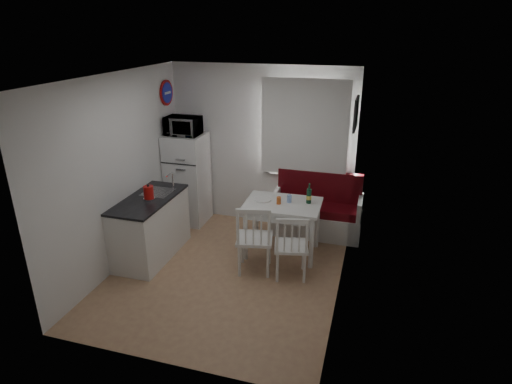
# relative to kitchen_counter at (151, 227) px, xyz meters

# --- Properties ---
(floor) EXTENTS (3.00, 3.50, 0.02)m
(floor) POSITION_rel_kitchen_counter_xyz_m (1.20, -0.16, -0.46)
(floor) COLOR #A57657
(floor) RESTS_ON ground
(ceiling) EXTENTS (3.00, 3.50, 0.02)m
(ceiling) POSITION_rel_kitchen_counter_xyz_m (1.20, -0.16, 2.14)
(ceiling) COLOR white
(ceiling) RESTS_ON wall_back
(wall_back) EXTENTS (3.00, 0.02, 2.60)m
(wall_back) POSITION_rel_kitchen_counter_xyz_m (1.20, 1.59, 0.84)
(wall_back) COLOR white
(wall_back) RESTS_ON floor
(wall_front) EXTENTS (3.00, 0.02, 2.60)m
(wall_front) POSITION_rel_kitchen_counter_xyz_m (1.20, -1.91, 0.84)
(wall_front) COLOR white
(wall_front) RESTS_ON floor
(wall_left) EXTENTS (0.02, 3.50, 2.60)m
(wall_left) POSITION_rel_kitchen_counter_xyz_m (-0.30, -0.16, 0.84)
(wall_left) COLOR white
(wall_left) RESTS_ON floor
(wall_right) EXTENTS (0.02, 3.50, 2.60)m
(wall_right) POSITION_rel_kitchen_counter_xyz_m (2.70, -0.16, 0.84)
(wall_right) COLOR white
(wall_right) RESTS_ON floor
(window) EXTENTS (1.22, 0.06, 1.47)m
(window) POSITION_rel_kitchen_counter_xyz_m (1.90, 1.56, 1.17)
(window) COLOR white
(window) RESTS_ON wall_back
(curtain) EXTENTS (1.35, 0.02, 1.50)m
(curtain) POSITION_rel_kitchen_counter_xyz_m (1.90, 1.49, 1.22)
(curtain) COLOR white
(curtain) RESTS_ON wall_back
(kitchen_counter) EXTENTS (0.62, 1.32, 1.16)m
(kitchen_counter) POSITION_rel_kitchen_counter_xyz_m (0.00, 0.00, 0.00)
(kitchen_counter) COLOR white
(kitchen_counter) RESTS_ON floor
(wall_sign) EXTENTS (0.03, 0.40, 0.40)m
(wall_sign) POSITION_rel_kitchen_counter_xyz_m (-0.27, 1.29, 1.69)
(wall_sign) COLOR #1B23A5
(wall_sign) RESTS_ON wall_left
(picture_frame) EXTENTS (0.04, 0.52, 0.42)m
(picture_frame) POSITION_rel_kitchen_counter_xyz_m (2.67, 0.94, 1.59)
(picture_frame) COLOR black
(picture_frame) RESTS_ON wall_right
(bench) EXTENTS (1.40, 0.54, 1.00)m
(bench) POSITION_rel_kitchen_counter_xyz_m (2.18, 1.36, -0.12)
(bench) COLOR white
(bench) RESTS_ON floor
(dining_table) EXTENTS (1.08, 0.77, 0.80)m
(dining_table) POSITION_rel_kitchen_counter_xyz_m (1.79, 0.59, 0.25)
(dining_table) COLOR white
(dining_table) RESTS_ON floor
(chair_left) EXTENTS (0.55, 0.54, 0.54)m
(chair_left) POSITION_rel_kitchen_counter_xyz_m (1.54, -0.08, 0.16)
(chair_left) COLOR white
(chair_left) RESTS_ON floor
(chair_right) EXTENTS (0.52, 0.50, 0.50)m
(chair_right) POSITION_rel_kitchen_counter_xyz_m (2.04, -0.07, 0.12)
(chair_right) COLOR white
(chair_right) RESTS_ON floor
(fridge) EXTENTS (0.61, 0.61, 1.51)m
(fridge) POSITION_rel_kitchen_counter_xyz_m (0.02, 1.24, 0.30)
(fridge) COLOR white
(fridge) RESTS_ON floor
(microwave) EXTENTS (0.53, 0.36, 0.30)m
(microwave) POSITION_rel_kitchen_counter_xyz_m (0.02, 1.19, 1.21)
(microwave) COLOR white
(microwave) RESTS_ON fridge
(kettle) EXTENTS (0.16, 0.16, 0.22)m
(kettle) POSITION_rel_kitchen_counter_xyz_m (0.05, -0.05, 0.55)
(kettle) COLOR red
(kettle) RESTS_ON kitchen_counter
(wine_bottle) EXTENTS (0.07, 0.07, 0.30)m
(wine_bottle) POSITION_rel_kitchen_counter_xyz_m (2.14, 0.69, 0.49)
(wine_bottle) COLOR #133C24
(wine_bottle) RESTS_ON dining_table
(drinking_glass_orange) EXTENTS (0.06, 0.06, 0.11)m
(drinking_glass_orange) POSITION_rel_kitchen_counter_xyz_m (1.74, 0.54, 0.40)
(drinking_glass_orange) COLOR #D15E22
(drinking_glass_orange) RESTS_ON dining_table
(drinking_glass_blue) EXTENTS (0.07, 0.07, 0.11)m
(drinking_glass_blue) POSITION_rel_kitchen_counter_xyz_m (1.87, 0.64, 0.40)
(drinking_glass_blue) COLOR #87A8E6
(drinking_glass_blue) RESTS_ON dining_table
(plate) EXTENTS (0.24, 0.24, 0.02)m
(plate) POSITION_rel_kitchen_counter_xyz_m (1.49, 0.61, 0.35)
(plate) COLOR white
(plate) RESTS_ON dining_table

